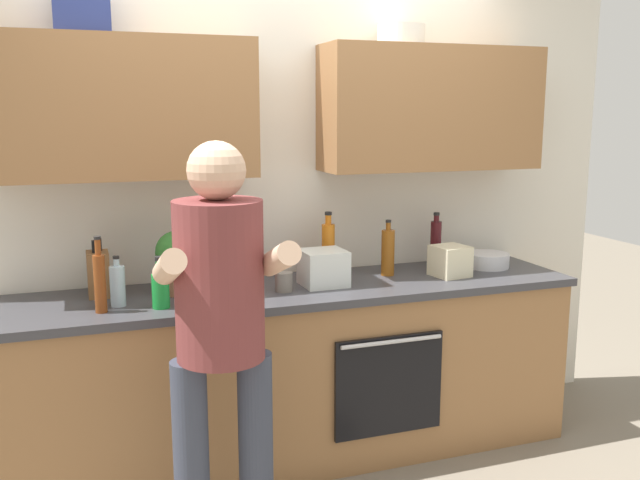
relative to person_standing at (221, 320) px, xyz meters
The scene contains 17 objects.
ground_plane 1.30m from the person_standing, 51.20° to the left, with size 12.00×12.00×0.00m, color #756B5B.
back_wall_unit 1.20m from the person_standing, 60.53° to the left, with size 4.00×0.38×2.50m.
counter 1.00m from the person_standing, 51.08° to the left, with size 2.84×0.67×0.90m.
person_standing is the anchor object (origin of this frame).
bottle_wine 1.64m from the person_standing, 31.63° to the left, with size 0.06×0.06×0.30m.
bottle_soda 0.54m from the person_standing, 107.89° to the left, with size 0.08×0.08×0.23m.
bottle_water 0.70m from the person_standing, 119.44° to the left, with size 0.07×0.07×0.23m.
bottle_syrup 1.29m from the person_standing, 35.49° to the left, with size 0.07×0.07×0.30m.
bottle_juice 1.14m from the person_standing, 48.77° to the left, with size 0.07×0.07×0.34m.
bottle_vinegar 0.68m from the person_standing, 128.55° to the left, with size 0.05×0.05×0.34m.
cup_stoneware 0.74m from the person_standing, 54.62° to the left, with size 0.08×0.08×0.09m, color slate.
mixing_bowl 1.82m from the person_standing, 23.96° to the left, with size 0.24×0.24×0.08m, color silver.
knife_block 0.91m from the person_standing, 117.21° to the left, with size 0.10×0.14×0.27m.
potted_herb 0.72m from the person_standing, 95.08° to the left, with size 0.20×0.20×0.31m.
grocery_bag_crisps 0.74m from the person_standing, 73.63° to the left, with size 0.21×0.19×0.17m, color red.
grocery_bag_produce 0.93m from the person_standing, 45.20° to the left, with size 0.22×0.21×0.18m, color silver.
grocery_bag_rice 1.49m from the person_standing, 24.64° to the left, with size 0.17×0.17×0.16m, color beige.
Camera 1 is at (-1.02, -3.19, 1.76)m, focal length 38.88 mm.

